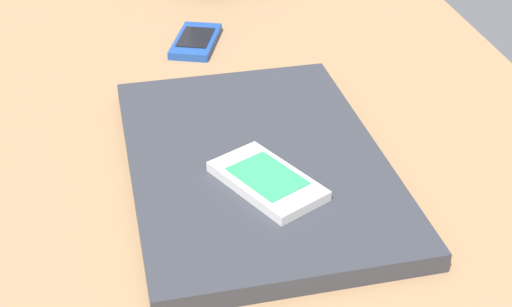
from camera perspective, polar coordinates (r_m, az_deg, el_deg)
desk_surface at (r=72.24cm, az=-4.30°, el=-1.91°), size 120.00×80.00×3.00cm
laptop_closed at (r=69.89cm, az=-0.00°, el=-0.75°), size 35.24×24.80×1.82cm
cell_phone_on_laptop at (r=65.10cm, az=0.87°, el=-2.10°), size 11.85×9.93×1.07cm
cell_phone_on_desk at (r=95.22cm, az=-4.66°, el=8.64°), size 10.84×7.86×1.11cm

